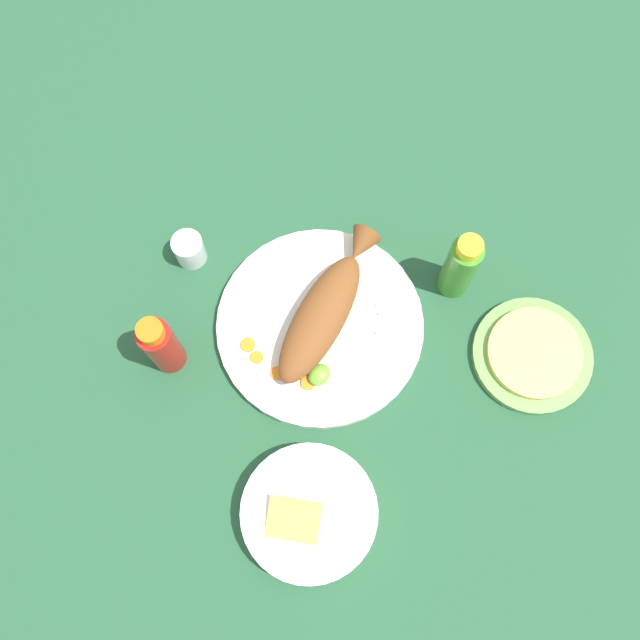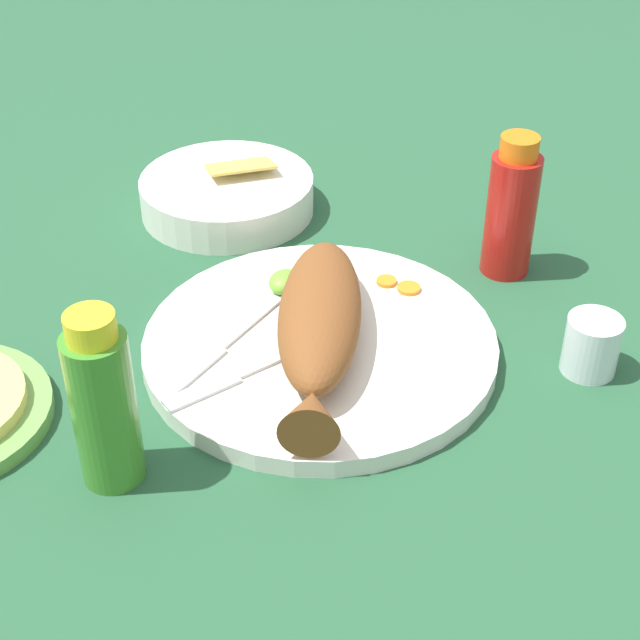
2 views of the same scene
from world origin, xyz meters
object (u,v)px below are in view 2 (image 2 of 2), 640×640
at_px(main_plate, 320,345).
at_px(hot_sauce_bottle_green, 103,403).
at_px(fried_fish, 319,323).
at_px(fork_far, 226,343).
at_px(fork_near, 246,372).
at_px(hot_sauce_bottle_red, 511,210).
at_px(salt_cup, 591,348).
at_px(guacamole_bowl, 227,192).

distance_m(main_plate, hot_sauce_bottle_green, 0.24).
distance_m(fried_fish, fork_far, 0.09).
xyz_separation_m(fork_near, hot_sauce_bottle_green, (-0.13, 0.06, 0.05)).
xyz_separation_m(fork_far, hot_sauce_bottle_red, (0.23, -0.22, 0.05)).
relative_size(hot_sauce_bottle_red, salt_cup, 2.76).
bearing_deg(hot_sauce_bottle_green, fork_far, -9.60).
bearing_deg(salt_cup, fried_fish, 106.56).
bearing_deg(hot_sauce_bottle_green, fork_near, -25.05).
bearing_deg(hot_sauce_bottle_red, salt_cup, -144.84).
distance_m(fork_near, guacamole_bowl, 0.32).
distance_m(fork_near, hot_sauce_bottle_red, 0.33).
bearing_deg(fork_near, fried_fish, 173.90).
bearing_deg(salt_cup, hot_sauce_bottle_green, 126.55).
distance_m(salt_cup, guacamole_bowl, 0.45).
bearing_deg(fork_far, guacamole_bowl, -143.30).
distance_m(fork_far, guacamole_bowl, 0.28).
bearing_deg(main_plate, hot_sauce_bottle_green, 152.19).
distance_m(hot_sauce_bottle_red, hot_sauce_bottle_green, 0.47).
bearing_deg(fork_far, salt_cup, 120.26).
bearing_deg(salt_cup, fork_far, 106.06).
height_order(hot_sauce_bottle_green, salt_cup, hot_sauce_bottle_green).
relative_size(salt_cup, guacamole_bowl, 0.28).
bearing_deg(guacamole_bowl, main_plate, -140.05).
distance_m(fork_near, hot_sauce_bottle_green, 0.15).
bearing_deg(fork_near, salt_cup, 149.43).
bearing_deg(fried_fish, salt_cup, -88.77).
bearing_deg(salt_cup, main_plate, 102.82).
height_order(fried_fish, fork_far, fried_fish).
height_order(fried_fish, hot_sauce_bottle_red, hot_sauce_bottle_red).
xyz_separation_m(fried_fish, guacamole_bowl, (0.24, 0.19, -0.02)).
bearing_deg(fork_far, hot_sauce_bottle_red, 151.53).
height_order(hot_sauce_bottle_green, guacamole_bowl, hot_sauce_bottle_green).
xyz_separation_m(main_plate, hot_sauce_bottle_red, (0.20, -0.14, 0.06)).
bearing_deg(fried_fish, hot_sauce_bottle_red, -47.42).
relative_size(fork_far, hot_sauce_bottle_green, 1.17).
xyz_separation_m(fork_near, hot_sauce_bottle_red, (0.27, -0.18, 0.05)).
xyz_separation_m(hot_sauce_bottle_red, salt_cup, (-0.14, -0.10, -0.05)).
xyz_separation_m(fork_far, guacamole_bowl, (0.26, 0.11, 0.00)).
bearing_deg(hot_sauce_bottle_red, fried_fish, 147.91).
distance_m(fried_fish, fork_near, 0.08).
height_order(fork_near, salt_cup, salt_cup).
relative_size(fork_near, hot_sauce_bottle_green, 1.02).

